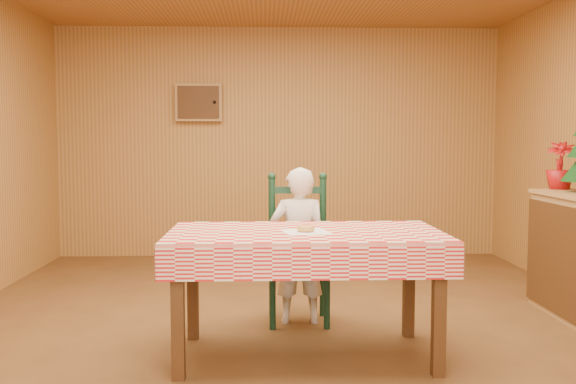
% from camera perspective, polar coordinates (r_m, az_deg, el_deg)
% --- Properties ---
extents(ground, '(6.00, 6.00, 0.00)m').
position_cam_1_polar(ground, '(4.54, 0.10, -12.25)').
color(ground, brown).
rests_on(ground, ground).
extents(cabin_walls, '(5.10, 6.05, 2.65)m').
position_cam_1_polar(cabin_walls, '(4.91, -0.18, 10.55)').
color(cabin_walls, '#B28040').
rests_on(cabin_walls, ground).
extents(dining_table, '(1.66, 0.96, 0.77)m').
position_cam_1_polar(dining_table, '(3.88, 1.54, -4.68)').
color(dining_table, '#4C2D14').
rests_on(dining_table, ground).
extents(ladder_chair, '(0.44, 0.40, 1.08)m').
position_cam_1_polar(ladder_chair, '(4.69, 0.91, -5.38)').
color(ladder_chair, black).
rests_on(ladder_chair, ground).
extents(seated_child, '(0.41, 0.27, 1.12)m').
position_cam_1_polar(seated_child, '(4.62, 0.95, -4.78)').
color(seated_child, silver).
rests_on(seated_child, ground).
extents(napkin, '(0.31, 0.31, 0.00)m').
position_cam_1_polar(napkin, '(3.82, 1.59, -3.56)').
color(napkin, white).
rests_on(napkin, dining_table).
extents(donut, '(0.13, 0.13, 0.04)m').
position_cam_1_polar(donut, '(3.82, 1.59, -3.26)').
color(donut, '#CC9649').
rests_on(donut, napkin).
extents(flower_arrangement, '(0.28, 0.28, 0.38)m').
position_cam_1_polar(flower_arrangement, '(5.54, 23.02, 2.19)').
color(flower_arrangement, '#A50F11').
rests_on(flower_arrangement, shelf_unit).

